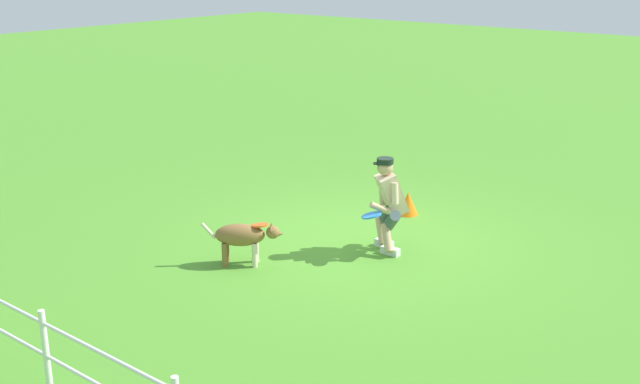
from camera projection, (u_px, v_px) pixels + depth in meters
ground_plane at (362, 242)px, 10.69m from camera, size 60.00×60.00×0.00m
person at (389, 202)px, 10.17m from camera, size 0.60×0.71×1.29m
dog at (244, 236)px, 9.81m from camera, size 0.88×0.69×0.57m
frisbee_flying at (260, 225)px, 9.79m from camera, size 0.31×0.31×0.07m
frisbee_held at (372, 215)px, 9.91m from camera, size 0.31×0.31×0.11m
fence at (45, 345)px, 6.91m from camera, size 17.83×0.06×0.83m
training_cone at (408, 203)px, 11.75m from camera, size 0.32×0.32×0.35m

